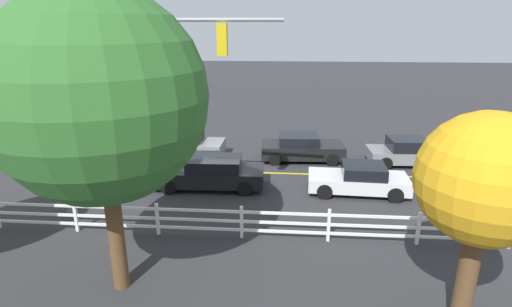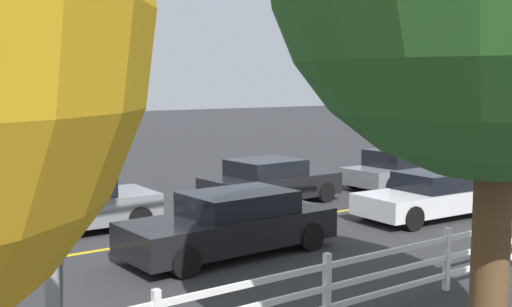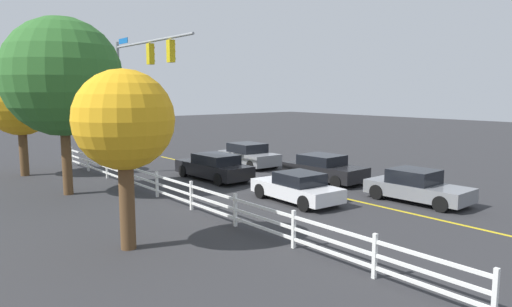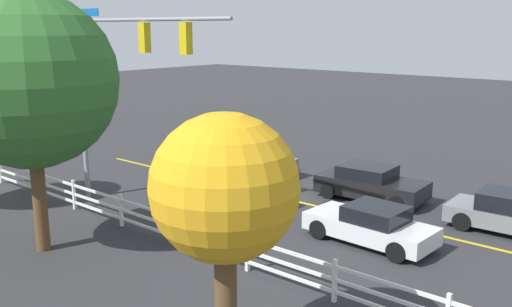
{
  "view_description": "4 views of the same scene",
  "coord_description": "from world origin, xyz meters",
  "px_view_note": "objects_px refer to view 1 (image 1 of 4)",
  "views": [
    {
      "loc": [
        -2.97,
        18.2,
        6.93
      ],
      "look_at": [
        -1.59,
        0.42,
        1.12
      ],
      "focal_mm": 28.14,
      "sensor_mm": 36.0,
      "label": 1
    },
    {
      "loc": [
        7.66,
        13.2,
        3.76
      ],
      "look_at": [
        -1.03,
        1.02,
        2.04
      ],
      "focal_mm": 44.17,
      "sensor_mm": 36.0,
      "label": 2
    },
    {
      "loc": [
        -19.74,
        15.39,
        4.59
      ],
      "look_at": [
        -1.88,
        0.85,
        1.52
      ],
      "focal_mm": 32.34,
      "sensor_mm": 36.0,
      "label": 3
    },
    {
      "loc": [
        -14.17,
        17.48,
        6.77
      ],
      "look_at": [
        -0.42,
        0.99,
        1.95
      ],
      "focal_mm": 39.46,
      "sensor_mm": 36.0,
      "label": 4
    }
  ],
  "objects_px": {
    "car_4": "(301,148)",
    "tree_1": "(485,181)",
    "car_2": "(359,179)",
    "car_3": "(185,145)",
    "car_0": "(210,173)",
    "tree_2": "(99,98)",
    "car_1": "(409,152)"
  },
  "relations": [
    {
      "from": "car_2",
      "to": "tree_1",
      "type": "bearing_deg",
      "value": 100.34
    },
    {
      "from": "car_4",
      "to": "tree_1",
      "type": "bearing_deg",
      "value": -77.37
    },
    {
      "from": "car_4",
      "to": "tree_2",
      "type": "relative_size",
      "value": 0.56
    },
    {
      "from": "car_1",
      "to": "car_4",
      "type": "xyz_separation_m",
      "value": [
        5.49,
        -0.28,
        0.03
      ]
    },
    {
      "from": "car_2",
      "to": "tree_2",
      "type": "height_order",
      "value": "tree_2"
    },
    {
      "from": "car_1",
      "to": "tree_1",
      "type": "xyz_separation_m",
      "value": [
        2.12,
        11.86,
        3.11
      ]
    },
    {
      "from": "car_1",
      "to": "tree_1",
      "type": "relative_size",
      "value": 0.82
    },
    {
      "from": "car_1",
      "to": "car_4",
      "type": "distance_m",
      "value": 5.5
    },
    {
      "from": "car_0",
      "to": "tree_2",
      "type": "relative_size",
      "value": 0.61
    },
    {
      "from": "car_4",
      "to": "tree_1",
      "type": "xyz_separation_m",
      "value": [
        -3.37,
        12.14,
        3.08
      ]
    },
    {
      "from": "car_1",
      "to": "car_3",
      "type": "distance_m",
      "value": 11.72
    },
    {
      "from": "car_1",
      "to": "car_0",
      "type": "bearing_deg",
      "value": -160.57
    },
    {
      "from": "car_1",
      "to": "tree_2",
      "type": "distance_m",
      "value": 16.0
    },
    {
      "from": "car_2",
      "to": "tree_2",
      "type": "bearing_deg",
      "value": 45.51
    },
    {
      "from": "car_2",
      "to": "tree_1",
      "type": "relative_size",
      "value": 0.8
    },
    {
      "from": "car_0",
      "to": "tree_1",
      "type": "xyz_separation_m",
      "value": [
        -7.46,
        8.06,
        3.09
      ]
    },
    {
      "from": "car_0",
      "to": "car_2",
      "type": "height_order",
      "value": "car_0"
    },
    {
      "from": "tree_2",
      "to": "tree_1",
      "type": "bearing_deg",
      "value": 173.83
    },
    {
      "from": "tree_2",
      "to": "car_2",
      "type": "bearing_deg",
      "value": -137.23
    },
    {
      "from": "car_1",
      "to": "tree_2",
      "type": "xyz_separation_m",
      "value": [
        10.75,
        10.92,
        4.59
      ]
    },
    {
      "from": "car_0",
      "to": "tree_2",
      "type": "height_order",
      "value": "tree_2"
    },
    {
      "from": "tree_1",
      "to": "tree_2",
      "type": "distance_m",
      "value": 8.8
    },
    {
      "from": "car_3",
      "to": "tree_2",
      "type": "height_order",
      "value": "tree_2"
    },
    {
      "from": "car_3",
      "to": "car_4",
      "type": "relative_size",
      "value": 0.93
    },
    {
      "from": "car_4",
      "to": "car_1",
      "type": "bearing_deg",
      "value": -5.85
    },
    {
      "from": "car_0",
      "to": "car_3",
      "type": "height_order",
      "value": "car_3"
    },
    {
      "from": "car_3",
      "to": "tree_1",
      "type": "distance_m",
      "value": 15.73
    },
    {
      "from": "car_2",
      "to": "car_4",
      "type": "relative_size",
      "value": 0.97
    },
    {
      "from": "car_0",
      "to": "car_4",
      "type": "xyz_separation_m",
      "value": [
        -4.09,
        -4.08,
        0.0
      ]
    },
    {
      "from": "car_1",
      "to": "tree_2",
      "type": "bearing_deg",
      "value": -136.7
    },
    {
      "from": "tree_2",
      "to": "car_0",
      "type": "bearing_deg",
      "value": -99.28
    },
    {
      "from": "car_1",
      "to": "tree_1",
      "type": "bearing_deg",
      "value": -102.3
    }
  ]
}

